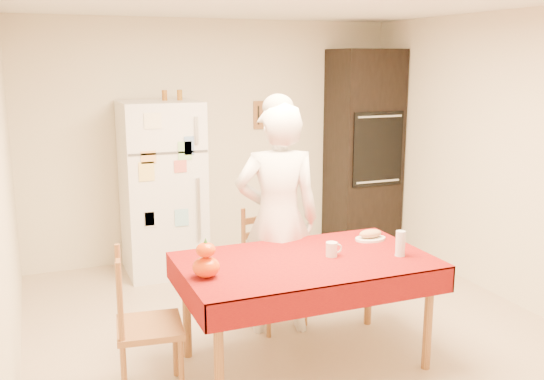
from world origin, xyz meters
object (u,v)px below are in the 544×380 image
chair_left (139,320)px  coffee_mug (332,249)px  refrigerator (162,188)px  oven_cabinet (363,150)px  wine_glass (400,243)px  chair_far (270,262)px  seated_woman (278,220)px  bread_plate (370,239)px  dining_table (305,269)px  pumpkin_lower (206,267)px

chair_left → coffee_mug: chair_left is taller
refrigerator → chair_left: refrigerator is taller
oven_cabinet → wine_glass: (-1.14, -2.48, -0.25)m
chair_far → coffee_mug: 0.82m
seated_woman → bread_plate: (0.61, -0.35, -0.12)m
refrigerator → wine_glass: size_ratio=9.66×
seated_woman → chair_far: bearing=-75.9°
refrigerator → coffee_mug: (0.69, -2.27, -0.04)m
chair_left → wine_glass: chair_left is taller
refrigerator → dining_table: size_ratio=1.00×
seated_woman → wine_glass: 0.96m
chair_far → bread_plate: chair_far is taller
chair_far → chair_left: size_ratio=1.00×
chair_left → wine_glass: (1.77, -0.18, 0.34)m
pumpkin_lower → seated_woman: bearing=41.1°
pumpkin_lower → bread_plate: pumpkin_lower is taller
chair_far → pumpkin_lower: 1.15m
dining_table → bread_plate: size_ratio=7.08×
coffee_mug → bread_plate: coffee_mug is taller
coffee_mug → pumpkin_lower: (-0.91, -0.07, 0.01)m
pumpkin_lower → bread_plate: 1.39m
wine_glass → refrigerator: bearing=115.1°
chair_far → wine_glass: chair_far is taller
refrigerator → chair_left: (-0.63, -2.25, -0.34)m
chair_far → wine_glass: (0.60, -0.91, 0.34)m
coffee_mug → bread_plate: (0.45, 0.24, -0.04)m
coffee_mug → refrigerator: bearing=107.0°
coffee_mug → oven_cabinet: bearing=55.6°
dining_table → seated_woman: (0.03, 0.57, 0.20)m
bread_plate → seated_woman: bearing=150.4°
refrigerator → wine_glass: (1.14, -2.43, -0.00)m
oven_cabinet → wine_glass: oven_cabinet is taller
dining_table → seated_woman: bearing=87.0°
oven_cabinet → dining_table: oven_cabinet is taller
pumpkin_lower → wine_glass: (1.35, -0.09, 0.02)m
refrigerator → coffee_mug: bearing=-73.0°
pumpkin_lower → chair_far: bearing=47.5°
seated_woman → coffee_mug: bearing=118.8°
chair_far → seated_woman: size_ratio=0.53×
oven_cabinet → coffee_mug: bearing=-124.4°
oven_cabinet → chair_left: (-2.91, -2.29, -0.59)m
refrigerator → pumpkin_lower: size_ratio=9.83×
refrigerator → bread_plate: size_ratio=7.08×
pumpkin_lower → bread_plate: (1.36, 0.31, -0.06)m
refrigerator → bread_plate: 2.33m
coffee_mug → wine_glass: (0.44, -0.16, 0.04)m
seated_woman → bread_plate: size_ratio=7.44×
oven_cabinet → seated_woman: size_ratio=1.23×
seated_woman → coffee_mug: size_ratio=17.85×
oven_cabinet → seated_woman: oven_cabinet is taller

